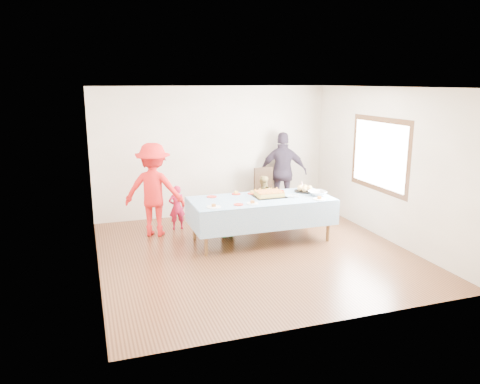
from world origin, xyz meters
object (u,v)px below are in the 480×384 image
(party_table, at_px, (261,201))
(birthday_cake, at_px, (269,194))
(adult_left, at_px, (154,190))
(dining_chair, at_px, (266,189))

(party_table, height_order, birthday_cake, birthday_cake)
(adult_left, bearing_deg, dining_chair, -145.29)
(birthday_cake, relative_size, adult_left, 0.32)
(adult_left, bearing_deg, party_table, 173.46)
(party_table, distance_m, dining_chair, 1.66)
(birthday_cake, xyz_separation_m, adult_left, (-1.92, 0.86, 0.03))
(birthday_cake, height_order, adult_left, adult_left)
(party_table, height_order, adult_left, adult_left)
(birthday_cake, distance_m, adult_left, 2.11)
(party_table, relative_size, adult_left, 1.46)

